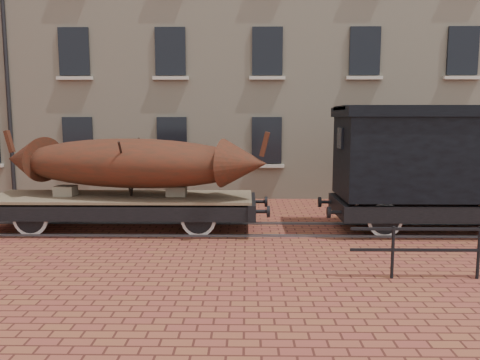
{
  "coord_description": "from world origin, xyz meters",
  "views": [
    {
      "loc": [
        0.26,
        -12.34,
        2.98
      ],
      "look_at": [
        0.08,
        0.5,
        1.3
      ],
      "focal_mm": 35.0,
      "sensor_mm": 36.0,
      "label": 1
    }
  ],
  "objects": [
    {
      "name": "rail_track",
      "position": [
        0.0,
        0.0,
        0.03
      ],
      "size": [
        30.0,
        1.52,
        0.06
      ],
      "color": "#59595E",
      "rests_on": "ground"
    },
    {
      "name": "ground",
      "position": [
        0.0,
        0.0,
        0.0
      ],
      "size": [
        90.0,
        90.0,
        0.0
      ],
      "primitive_type": "plane",
      "color": "brown"
    },
    {
      "name": "warehouse_cream",
      "position": [
        3.0,
        9.99,
        7.0
      ],
      "size": [
        40.0,
        10.19,
        14.0
      ],
      "color": "beige",
      "rests_on": "ground"
    },
    {
      "name": "iron_boat",
      "position": [
        -2.84,
        0.0,
        1.82
      ],
      "size": [
        7.44,
        3.21,
        1.75
      ],
      "color": "#511D11",
      "rests_on": "flatcar_wagon"
    },
    {
      "name": "flatcar_wagon",
      "position": [
        -3.11,
        -0.0,
        0.75
      ],
      "size": [
        7.92,
        2.15,
        1.2
      ],
      "color": "#726444",
      "rests_on": "ground"
    },
    {
      "name": "goods_van",
      "position": [
        5.51,
        0.0,
        2.08
      ],
      "size": [
        6.42,
        2.34,
        3.32
      ],
      "color": "black",
      "rests_on": "ground"
    }
  ]
}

